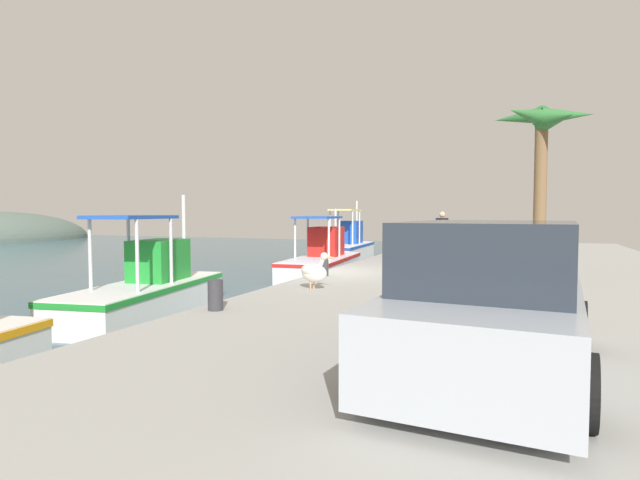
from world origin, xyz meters
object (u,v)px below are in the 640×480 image
object	(u,v)px
fishing_boat_fourth	(348,248)
mooring_bollard_third	(411,244)
parked_car	(491,303)
pelican	(314,271)
palm_tree	(540,137)
fishing_boat_second	(147,290)
mooring_bollard_second	(325,268)
mooring_bollard_nearest	(215,295)
fishing_boat_third	(322,260)
fisherman_standing	(442,232)

from	to	relation	value
fishing_boat_fourth	mooring_bollard_third	bearing A→B (deg)	-104.86
parked_car	fishing_boat_fourth	bearing A→B (deg)	22.81
pelican	fishing_boat_fourth	bearing A→B (deg)	15.80
parked_car	pelican	bearing A→B (deg)	40.48
fishing_boat_fourth	mooring_bollard_third	world-z (taller)	fishing_boat_fourth
pelican	palm_tree	xyz separation A→B (m)	(4.42, -4.55, 3.24)
mooring_bollard_third	fishing_boat_second	bearing A→B (deg)	165.57
mooring_bollard_second	fishing_boat_fourth	bearing A→B (deg)	15.80
parked_car	mooring_bollard_third	world-z (taller)	parked_car
fishing_boat_second	fishing_boat_fourth	size ratio (longest dim) A/B	1.04
fishing_boat_fourth	palm_tree	size ratio (longest dim) A/B	1.21
mooring_bollard_nearest	mooring_bollard_third	size ratio (longest dim) A/B	1.11
fishing_boat_third	pelican	distance (m)	8.82
fishing_boat_second	fishing_boat_fourth	xyz separation A→B (m)	(14.66, -0.15, 0.09)
pelican	mooring_bollard_third	bearing A→B (deg)	2.83
mooring_bollard_second	palm_tree	world-z (taller)	palm_tree
mooring_bollard_second	mooring_bollard_third	bearing A→B (deg)	0.00
pelican	palm_tree	world-z (taller)	palm_tree
mooring_bollard_nearest	pelican	bearing A→B (deg)	-13.40
parked_car	mooring_bollard_third	size ratio (longest dim) A/B	8.94
fishing_boat_third	parked_car	world-z (taller)	fishing_boat_third
mooring_bollard_second	pelican	bearing A→B (deg)	-164.20
fishing_boat_third	fisherman_standing	bearing A→B (deg)	-81.09
mooring_bollard_third	mooring_bollard_second	bearing A→B (deg)	180.00
fishing_boat_second	mooring_bollard_second	bearing A→B (deg)	-52.74
pelican	fishing_boat_second	bearing A→B (deg)	94.76
fishing_boat_fourth	palm_tree	world-z (taller)	palm_tree
fishing_boat_third	mooring_bollard_nearest	world-z (taller)	fishing_boat_third
fisherman_standing	parked_car	xyz separation A→B (m)	(-13.51, -2.47, -0.24)
fishing_boat_second	fishing_boat_fourth	world-z (taller)	fishing_boat_fourth
fisherman_standing	parked_car	distance (m)	13.73
mooring_bollard_nearest	mooring_bollard_second	size ratio (longest dim) A/B	1.19
mooring_bollard_nearest	palm_tree	distance (m)	9.51
fisherman_standing	fishing_boat_fourth	bearing A→B (deg)	45.56
fisherman_standing	fishing_boat_second	bearing A→B (deg)	148.90
fishing_boat_third	mooring_bollard_third	size ratio (longest dim) A/B	12.30
fishing_boat_second	fisherman_standing	size ratio (longest dim) A/B	3.26
fishing_boat_third	mooring_bollard_second	bearing A→B (deg)	-157.99
parked_car	fishing_boat_second	bearing A→B (deg)	62.56
pelican	mooring_bollard_second	distance (m)	2.44
parked_car	mooring_bollard_second	world-z (taller)	parked_car
pelican	mooring_bollard_third	world-z (taller)	pelican
mooring_bollard_second	palm_tree	xyz separation A→B (m)	(2.08, -5.21, 3.42)
fishing_boat_fourth	pelican	bearing A→B (deg)	-164.20
mooring_bollard_third	palm_tree	distance (m)	10.94
fishing_boat_second	mooring_bollard_nearest	distance (m)	4.32
fishing_boat_fourth	mooring_bollard_third	xyz separation A→B (m)	(-0.90, -3.39, 0.34)
fisherman_standing	parked_car	world-z (taller)	fisherman_standing
pelican	parked_car	xyz separation A→B (m)	(-4.55, -3.88, 0.32)
fishing_boat_second	palm_tree	world-z (taller)	palm_tree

